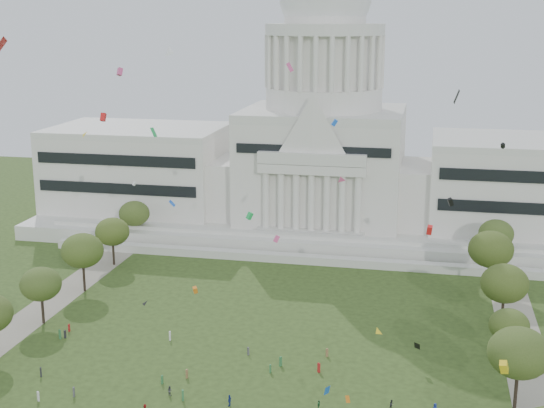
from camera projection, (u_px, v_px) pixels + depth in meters
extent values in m
cube|color=silver|center=(322.00, 221.00, 218.05)|extent=(160.00, 60.00, 4.00)
cube|color=silver|center=(303.00, 259.00, 186.96)|extent=(130.00, 3.00, 2.00)
cube|color=silver|center=(308.00, 244.00, 194.19)|extent=(140.00, 3.00, 5.00)
cube|color=silver|center=(139.00, 170.00, 225.03)|extent=(50.00, 34.00, 22.00)
cube|color=silver|center=(526.00, 186.00, 202.92)|extent=(50.00, 34.00, 22.00)
cube|color=silver|center=(229.00, 185.00, 218.22)|extent=(12.00, 26.00, 16.00)
cube|color=silver|center=(419.00, 194.00, 207.37)|extent=(12.00, 26.00, 16.00)
cube|color=silver|center=(323.00, 167.00, 213.25)|extent=(44.00, 38.00, 28.00)
cube|color=silver|center=(312.00, 170.00, 193.49)|extent=(28.00, 3.00, 2.40)
cube|color=black|center=(116.00, 174.00, 208.21)|extent=(46.00, 0.40, 11.00)
cube|color=black|center=(534.00, 193.00, 186.10)|extent=(46.00, 0.40, 11.00)
cylinder|color=silver|center=(324.00, 98.00, 208.58)|extent=(32.00, 32.00, 6.00)
cylinder|color=silver|center=(324.00, 61.00, 206.18)|extent=(28.00, 28.00, 14.00)
cylinder|color=silver|center=(325.00, 29.00, 204.13)|extent=(32.40, 32.40, 3.00)
cylinder|color=silver|center=(325.00, 8.00, 202.81)|extent=(22.00, 22.00, 8.00)
cube|color=gray|center=(15.00, 329.00, 147.46)|extent=(8.00, 160.00, 0.04)
cube|color=gray|center=(531.00, 376.00, 128.17)|extent=(8.00, 160.00, 0.04)
cylinder|color=black|center=(516.00, 392.00, 116.26)|extent=(0.56, 0.56, 6.20)
ellipsoid|color=#364B1C|center=(519.00, 353.00, 114.68)|extent=(9.55, 9.55, 7.82)
cylinder|color=black|center=(43.00, 311.00, 149.77)|extent=(0.56, 0.56, 5.27)
ellipsoid|color=#374D1D|center=(41.00, 284.00, 148.42)|extent=(8.12, 8.12, 6.65)
cylinder|color=black|center=(507.00, 351.00, 132.61)|extent=(0.56, 0.56, 4.56)
ellipsoid|color=#384D1A|center=(509.00, 325.00, 131.44)|extent=(7.01, 7.01, 5.74)
cylinder|color=black|center=(84.00, 278.00, 167.24)|extent=(0.56, 0.56, 6.03)
ellipsoid|color=#39511A|center=(82.00, 251.00, 165.70)|extent=(9.29, 9.29, 7.60)
cylinder|color=black|center=(502.00, 314.00, 147.13)|extent=(0.56, 0.56, 5.97)
ellipsoid|color=#364816|center=(505.00, 283.00, 145.61)|extent=(9.19, 9.19, 7.52)
cylinder|color=black|center=(114.00, 254.00, 185.20)|extent=(0.56, 0.56, 5.41)
ellipsoid|color=#3D5118|center=(112.00, 232.00, 183.82)|extent=(8.33, 8.33, 6.81)
cylinder|color=black|center=(489.00, 279.00, 166.48)|extent=(0.56, 0.56, 6.37)
ellipsoid|color=#354715|center=(491.00, 249.00, 164.85)|extent=(9.82, 9.82, 8.03)
cylinder|color=black|center=(135.00, 234.00, 202.76)|extent=(0.56, 0.56, 5.32)
ellipsoid|color=#394E1C|center=(134.00, 213.00, 201.40)|extent=(8.19, 8.19, 6.70)
cylinder|color=black|center=(494.00, 257.00, 183.12)|extent=(0.56, 0.56, 5.47)
ellipsoid|color=#39501E|center=(496.00, 234.00, 181.73)|extent=(8.42, 8.42, 6.89)
imported|color=#26262B|center=(392.00, 404.00, 117.38)|extent=(0.79, 0.86, 1.51)
imported|color=navy|center=(230.00, 400.00, 118.20)|extent=(0.73, 1.17, 1.89)
imported|color=#4C4C51|center=(170.00, 391.00, 121.55)|extent=(0.93, 0.80, 1.64)
imported|color=#33723F|center=(319.00, 405.00, 117.16)|extent=(0.72, 1.01, 1.56)
cube|color=olive|center=(327.00, 353.00, 135.35)|extent=(0.47, 0.47, 1.55)
cube|color=#4C4C51|center=(74.00, 392.00, 121.07)|extent=(0.39, 0.50, 1.66)
cube|color=#26262B|center=(65.00, 334.00, 143.23)|extent=(0.34, 0.45, 1.53)
cube|color=silver|center=(170.00, 336.00, 142.19)|extent=(0.38, 0.52, 1.79)
cube|color=#33723F|center=(60.00, 334.00, 142.84)|extent=(0.57, 0.54, 1.84)
cube|color=#B21E1E|center=(319.00, 368.00, 129.40)|extent=(0.53, 0.49, 1.71)
cube|color=#33723F|center=(270.00, 369.00, 129.29)|extent=(0.26, 0.40, 1.51)
cube|color=olive|center=(187.00, 374.00, 127.34)|extent=(0.33, 0.46, 1.58)
cube|color=silver|center=(38.00, 396.00, 119.71)|extent=(0.50, 0.48, 1.62)
cube|color=#33723F|center=(162.00, 380.00, 125.35)|extent=(0.28, 0.42, 1.51)
cube|color=#33723F|center=(281.00, 361.00, 131.70)|extent=(0.47, 0.54, 1.75)
cube|color=#4C4C51|center=(248.00, 351.00, 136.03)|extent=(0.44, 0.46, 1.50)
cube|color=#33723F|center=(183.00, 395.00, 119.87)|extent=(0.46, 0.56, 1.81)
cube|color=#26262B|center=(41.00, 372.00, 127.86)|extent=(0.46, 0.52, 1.66)
cube|color=#B21E1E|center=(69.00, 328.00, 146.24)|extent=(0.26, 0.40, 1.50)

